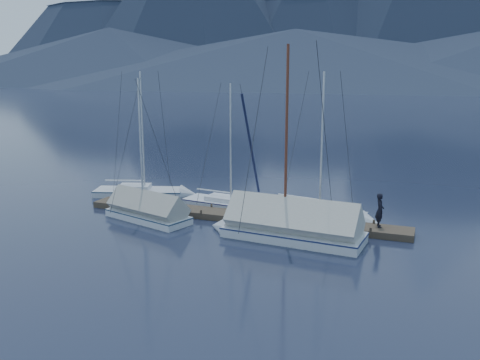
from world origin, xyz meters
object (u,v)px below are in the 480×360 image
Objects in this scene: sailboat_covered_near at (281,228)px; sailboat_open_right at (327,216)px; sailboat_open_mid at (237,206)px; sailboat_open_left at (152,193)px; person at (380,210)px; sailboat_covered_far at (142,211)px.

sailboat_open_right is at bearing 70.76° from sailboat_covered_near.
sailboat_covered_near reaches higher than sailboat_open_mid.
sailboat_open_right is 0.86× the size of sailboat_covered_near.
sailboat_open_left is 11.58m from sailboat_covered_near.
sailboat_open_right is (11.71, -1.22, -0.00)m from sailboat_open_left.
sailboat_open_right is (5.36, -0.17, 0.01)m from sailboat_open_mid.
sailboat_open_mid is at bearing -9.46° from sailboat_open_left.
sailboat_covered_near is 4.99m from person.
sailboat_open_mid is 0.96× the size of sailboat_covered_far.
sailboat_covered_far reaches higher than sailboat_open_mid.
sailboat_covered_far is at bearing -137.36° from sailboat_open_mid.
sailboat_open_left is 11.77m from sailboat_open_right.
sailboat_open_left is 5.13× the size of person.
sailboat_open_mid is 8.53m from person.
sailboat_open_left is 14.94m from person.
sailboat_covered_near is at bearing 103.47° from person.
person is at bearing 8.80° from sailboat_covered_far.
sailboat_open_right is 10.15m from sailboat_covered_far.
sailboat_open_left reaches higher than sailboat_open_right.
sailboat_covered_near is at bearing -3.30° from sailboat_covered_far.
sailboat_covered_far is (2.24, -4.85, 0.25)m from sailboat_open_left.
sailboat_open_right is 4.35m from sailboat_covered_near.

